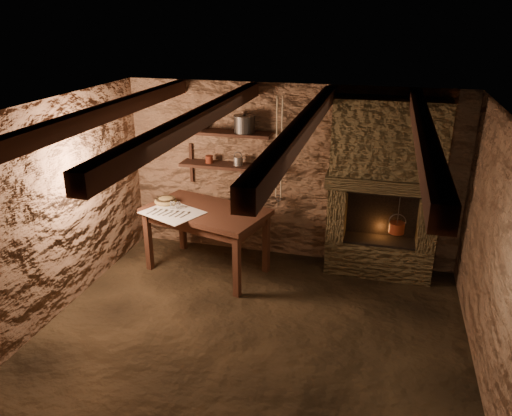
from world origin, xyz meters
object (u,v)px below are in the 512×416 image
(work_table, at_px, (207,238))
(red_pot, at_px, (397,227))
(iron_stockpot, at_px, (244,125))
(stoneware_jug, at_px, (244,192))
(wooden_bowl, at_px, (166,201))

(work_table, relative_size, red_pot, 3.18)
(red_pot, bearing_deg, iron_stockpot, 176.62)
(iron_stockpot, relative_size, red_pot, 0.50)
(stoneware_jug, xyz_separation_m, iron_stockpot, (-0.08, 0.32, 0.81))
(wooden_bowl, distance_m, iron_stockpot, 1.44)
(work_table, distance_m, wooden_bowl, 0.73)
(stoneware_jug, relative_size, red_pot, 0.78)
(wooden_bowl, bearing_deg, red_pot, 7.75)
(red_pot, bearing_deg, stoneware_jug, -174.10)
(work_table, xyz_separation_m, wooden_bowl, (-0.58, 0.06, 0.44))
(work_table, bearing_deg, stoneware_jug, 45.88)
(iron_stockpot, xyz_separation_m, red_pot, (2.03, -0.12, -1.17))
(work_table, bearing_deg, wooden_bowl, -170.27)
(work_table, height_order, stoneware_jug, stoneware_jug)
(work_table, height_order, iron_stockpot, iron_stockpot)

